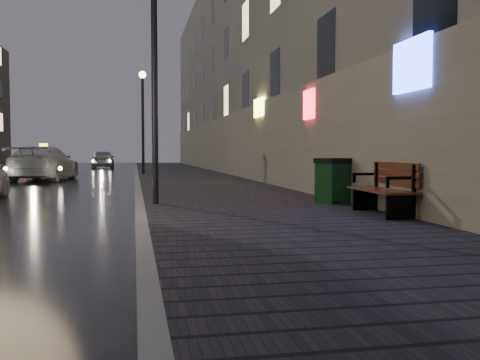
# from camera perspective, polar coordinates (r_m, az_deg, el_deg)

# --- Properties ---
(ground) EXTENTS (120.00, 120.00, 0.00)m
(ground) POSITION_cam_1_polar(r_m,az_deg,el_deg) (6.33, -23.97, -9.13)
(ground) COLOR black
(ground) RESTS_ON ground
(sidewalk) EXTENTS (4.60, 58.00, 0.15)m
(sidewalk) POSITION_cam_1_polar(r_m,az_deg,el_deg) (27.18, -5.90, 0.42)
(sidewalk) COLOR black
(sidewalk) RESTS_ON ground
(curb) EXTENTS (0.20, 58.00, 0.15)m
(curb) POSITION_cam_1_polar(r_m,az_deg,el_deg) (27.06, -10.97, 0.37)
(curb) COLOR slate
(curb) RESTS_ON ground
(building_near) EXTENTS (1.80, 50.00, 13.00)m
(building_near) POSITION_cam_1_polar(r_m,az_deg,el_deg) (31.98, -0.80, 12.38)
(building_near) COLOR #605B54
(building_near) RESTS_ON ground
(lamp_near) EXTENTS (0.36, 0.36, 5.28)m
(lamp_near) POSITION_cam_1_polar(r_m,az_deg,el_deg) (12.24, -9.13, 13.28)
(lamp_near) COLOR black
(lamp_near) RESTS_ON sidewalk
(lamp_far) EXTENTS (0.36, 0.36, 5.28)m
(lamp_far) POSITION_cam_1_polar(r_m,az_deg,el_deg) (28.12, -10.33, 7.44)
(lamp_far) COLOR black
(lamp_far) RESTS_ON sidewalk
(bench) EXTENTS (0.74, 1.91, 0.96)m
(bench) POSITION_cam_1_polar(r_m,az_deg,el_deg) (10.17, 15.28, -0.86)
(bench) COLOR black
(bench) RESTS_ON sidewalk
(trash_bin) EXTENTS (0.84, 0.84, 1.01)m
(trash_bin) POSITION_cam_1_polar(r_m,az_deg,el_deg) (12.20, 9.98, -0.03)
(trash_bin) COLOR black
(trash_bin) RESTS_ON sidewalk
(taxi_mid) EXTENTS (2.82, 5.57, 1.55)m
(taxi_mid) POSITION_cam_1_polar(r_m,az_deg,el_deg) (26.03, -20.19, 1.68)
(taxi_mid) COLOR silver
(taxi_mid) RESTS_ON ground
(taxi_far) EXTENTS (2.66, 5.01, 1.34)m
(taxi_far) POSITION_cam_1_polar(r_m,az_deg,el_deg) (39.00, -19.91, 1.92)
(taxi_far) COLOR silver
(taxi_far) RESTS_ON ground
(car_far) EXTENTS (1.77, 4.21, 1.42)m
(car_far) POSITION_cam_1_polar(r_m,az_deg,el_deg) (43.00, -14.41, 2.15)
(car_far) COLOR #9899A0
(car_far) RESTS_ON ground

